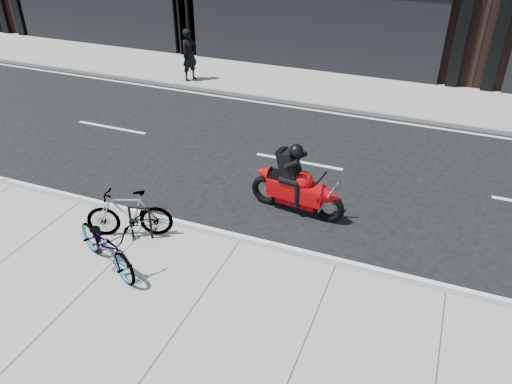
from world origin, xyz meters
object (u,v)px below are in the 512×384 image
at_px(bike_rack, 140,219).
at_px(bicycle_front, 106,245).
at_px(bicycle_rear, 129,214).
at_px(pedestrian, 189,55).
at_px(motorcycle, 301,187).

relative_size(bike_rack, bicycle_front, 0.40).
bearing_deg(bicycle_rear, pedestrian, 178.35).
distance_m(bicycle_rear, pedestrian, 9.81).
distance_m(bike_rack, bicycle_front, 1.01).
relative_size(bike_rack, bicycle_rear, 0.43).
bearing_deg(bike_rack, bicycle_rear, 180.00).
distance_m(bike_rack, pedestrian, 9.91).
bearing_deg(bicycle_front, pedestrian, 44.82).
height_order(bicycle_rear, motorcycle, motorcycle).
height_order(bike_rack, motorcycle, motorcycle).
xyz_separation_m(bicycle_front, motorcycle, (2.74, 3.28, 0.05)).
height_order(bike_rack, bicycle_front, bicycle_front).
bearing_deg(pedestrian, bike_rack, -137.48).
xyz_separation_m(bike_rack, pedestrian, (-3.77, 9.15, 0.48)).
bearing_deg(bicycle_front, bike_rack, 20.58).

